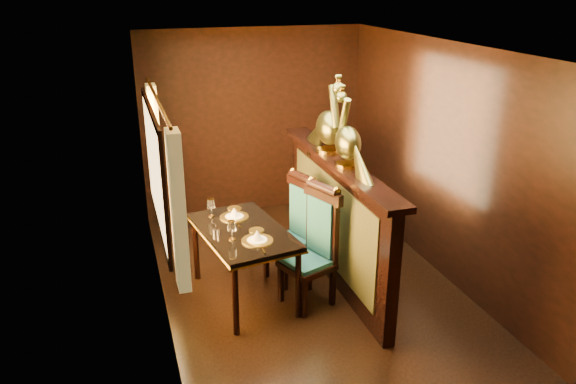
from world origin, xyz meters
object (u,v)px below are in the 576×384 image
chair_right (297,224)px  peacock_left (348,128)px  chair_left (316,241)px  dining_table (242,236)px  peacock_right (330,113)px

chair_right → peacock_left: 1.25m
chair_left → peacock_left: 1.15m
dining_table → chair_left: size_ratio=1.10×
peacock_left → peacock_right: size_ratio=0.91×
dining_table → peacock_right: 1.54m
chair_right → chair_left: bearing=-105.9°
dining_table → peacock_left: 1.48m
dining_table → peacock_left: size_ratio=1.81×
peacock_left → dining_table: bearing=171.4°
chair_left → peacock_right: 1.33m
dining_table → peacock_right: bearing=8.9°
dining_table → peacock_left: (1.03, -0.16, 1.06)m
chair_left → chair_right: bearing=72.5°
peacock_left → peacock_right: bearing=90.0°
chair_right → dining_table: bearing=-177.9°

